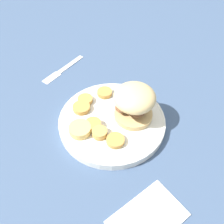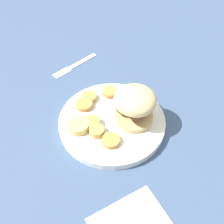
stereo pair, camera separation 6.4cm
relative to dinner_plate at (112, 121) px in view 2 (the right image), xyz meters
name	(u,v)px [view 2 (the right image)]	position (x,y,z in m)	size (l,w,h in m)	color
ground_plane	(112,124)	(0.00, 0.00, -0.01)	(4.00, 4.00, 0.00)	#3D5170
dinner_plate	(112,121)	(0.00, 0.00, 0.00)	(0.27, 0.27, 0.02)	white
sandwich	(134,104)	(0.03, -0.04, 0.06)	(0.10, 0.10, 0.09)	tan
potato_round_0	(111,140)	(-0.06, -0.03, 0.01)	(0.04, 0.04, 0.01)	#BC8942
potato_round_1	(97,131)	(-0.06, 0.01, 0.02)	(0.04, 0.04, 0.02)	tan
potato_round_2	(110,92)	(0.07, 0.05, 0.02)	(0.04, 0.04, 0.01)	#BC8942
potato_round_3	(92,122)	(-0.04, 0.03, 0.02)	(0.04, 0.04, 0.02)	#BC8942
potato_round_4	(85,104)	(0.00, 0.09, 0.02)	(0.05, 0.05, 0.01)	#BC8942
potato_round_5	(89,97)	(0.03, 0.09, 0.02)	(0.04, 0.04, 0.01)	#BC8942
potato_round_6	(78,125)	(-0.07, 0.05, 0.02)	(0.05, 0.05, 0.02)	#DBB766
fork	(75,65)	(0.14, 0.23, -0.01)	(0.17, 0.06, 0.00)	silver
napkin	(129,222)	(-0.19, -0.16, -0.01)	(0.14, 0.09, 0.01)	white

